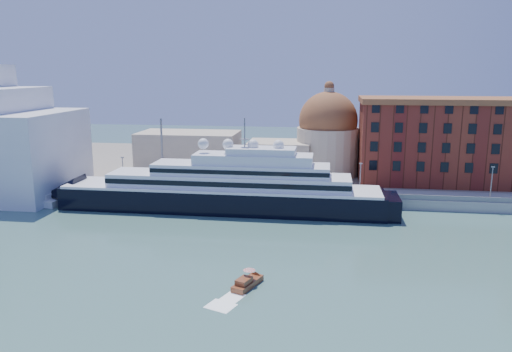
# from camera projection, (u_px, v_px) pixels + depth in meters

# --- Properties ---
(ground) EXTENTS (400.00, 400.00, 0.00)m
(ground) POSITION_uv_depth(u_px,v_px,m) (209.00, 243.00, 95.60)
(ground) COLOR #365E56
(ground) RESTS_ON ground
(quay) EXTENTS (180.00, 10.00, 2.50)m
(quay) POSITION_uv_depth(u_px,v_px,m) (240.00, 194.00, 128.26)
(quay) COLOR gray
(quay) RESTS_ON ground
(land) EXTENTS (260.00, 72.00, 2.00)m
(land) POSITION_uv_depth(u_px,v_px,m) (261.00, 165.00, 168.00)
(land) COLOR slate
(land) RESTS_ON ground
(quay_fence) EXTENTS (180.00, 0.10, 1.20)m
(quay_fence) POSITION_uv_depth(u_px,v_px,m) (237.00, 191.00, 123.51)
(quay_fence) COLOR slate
(quay_fence) RESTS_ON quay
(superyacht) EXTENTS (85.69, 11.88, 25.61)m
(superyacht) POSITION_uv_depth(u_px,v_px,m) (211.00, 192.00, 117.64)
(superyacht) COLOR black
(superyacht) RESTS_ON ground
(service_barge) EXTENTS (14.13, 5.90, 3.09)m
(service_barge) POSITION_uv_depth(u_px,v_px,m) (35.00, 201.00, 122.60)
(service_barge) COLOR white
(service_barge) RESTS_ON ground
(water_taxi) EXTENTS (4.32, 6.76, 3.05)m
(water_taxi) POSITION_uv_depth(u_px,v_px,m) (247.00, 282.00, 76.20)
(water_taxi) COLOR brown
(water_taxi) RESTS_ON ground
(warehouse) EXTENTS (43.00, 19.00, 23.25)m
(warehouse) POSITION_uv_depth(u_px,v_px,m) (439.00, 140.00, 135.84)
(warehouse) COLOR maroon
(warehouse) RESTS_ON land
(church) EXTENTS (66.00, 18.00, 25.50)m
(church) POSITION_uv_depth(u_px,v_px,m) (275.00, 144.00, 148.31)
(church) COLOR beige
(church) RESTS_ON land
(lamp_posts) EXTENTS (120.80, 2.40, 18.00)m
(lamp_posts) POSITION_uv_depth(u_px,v_px,m) (189.00, 161.00, 126.54)
(lamp_posts) COLOR slate
(lamp_posts) RESTS_ON quay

